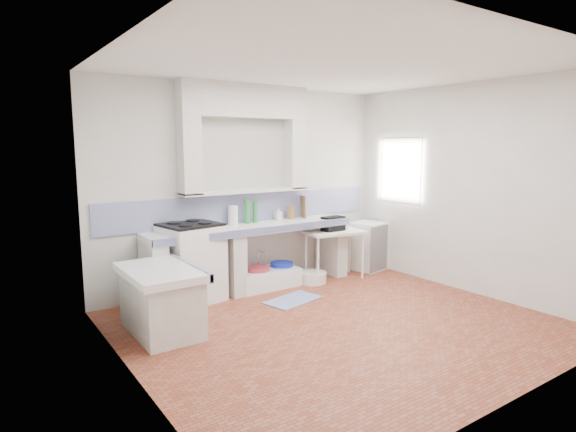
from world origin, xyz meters
TOP-DOWN VIEW (x-y plane):
  - floor at (0.00, 0.00)m, footprint 4.50×4.50m
  - ceiling at (0.00, 0.00)m, footprint 4.50×4.50m
  - wall_back at (0.00, 2.00)m, footprint 4.50×0.00m
  - wall_front at (0.00, -2.00)m, footprint 4.50×0.00m
  - wall_left at (-2.25, 0.00)m, footprint 0.00×4.50m
  - wall_right at (2.25, 0.00)m, footprint 0.00×4.50m
  - alcove_mass at (-0.10, 1.88)m, footprint 1.90×0.25m
  - window_frame at (2.42, 1.20)m, footprint 0.35×0.86m
  - lace_valance at (2.28, 1.20)m, footprint 0.01×0.84m
  - counter_slab at (-0.10, 1.70)m, footprint 3.00×0.60m
  - counter_lip at (-0.10, 1.42)m, footprint 3.00×0.04m
  - counter_pier_left at (-1.50, 1.70)m, footprint 0.20×0.55m
  - counter_pier_mid at (-0.45, 1.70)m, footprint 0.20×0.55m
  - counter_pier_right at (1.30, 1.70)m, footprint 0.20×0.55m
  - peninsula_top at (-1.70, 0.90)m, footprint 0.70×1.10m
  - peninsula_base at (-1.70, 0.90)m, footprint 0.60×1.00m
  - peninsula_lip at (-1.37, 0.90)m, footprint 0.04×1.10m
  - backsplash at (0.00, 1.99)m, footprint 4.27×0.03m
  - stove at (-1.02, 1.72)m, footprint 0.79×0.77m
  - sink at (0.08, 1.67)m, footprint 0.93×0.51m
  - side_table at (1.18, 1.48)m, footprint 0.93×0.62m
  - fridge at (1.96, 1.58)m, footprint 0.58×0.58m
  - bucket_red at (-0.05, 1.68)m, footprint 0.35×0.35m
  - bucket_orange at (0.19, 1.60)m, footprint 0.33×0.33m
  - bucket_blue at (0.37, 1.70)m, footprint 0.42×0.42m
  - basin_white at (0.76, 1.46)m, footprint 0.42×0.42m
  - water_bottle_a at (-0.10, 1.85)m, footprint 0.10×0.10m
  - water_bottle_b at (0.29, 1.81)m, footprint 0.09×0.09m
  - black_bag at (1.18, 1.51)m, footprint 0.35×0.21m
  - green_bottle_a at (-0.10, 1.85)m, footprint 0.10×0.10m
  - green_bottle_b at (0.03, 1.85)m, footprint 0.07×0.07m
  - knife_block at (0.65, 1.85)m, footprint 0.12×0.11m
  - cutting_board at (0.87, 1.85)m, footprint 0.10×0.23m
  - paper_towel at (-0.33, 1.85)m, footprint 0.14×0.14m
  - soap_bottle at (0.42, 1.85)m, footprint 0.09×0.09m
  - rug at (0.05, 0.96)m, footprint 0.80×0.57m

SIDE VIEW (x-z plane):
  - floor at x=0.00m, z-range 0.00..0.00m
  - rug at x=0.05m, z-range 0.00..0.01m
  - basin_white at x=0.76m, z-range 0.00..0.16m
  - sink at x=0.08m, z-range 0.00..0.22m
  - bucket_orange at x=0.19m, z-range 0.00..0.24m
  - water_bottle_b at x=0.29m, z-range 0.00..0.27m
  - bucket_blue at x=0.37m, z-range 0.00..0.31m
  - bucket_red at x=-0.05m, z-range 0.00..0.31m
  - water_bottle_a at x=-0.10m, z-range 0.00..0.31m
  - peninsula_base at x=-1.70m, z-range 0.00..0.62m
  - side_table at x=1.18m, z-range 0.34..0.38m
  - fridge at x=1.96m, z-range 0.00..0.76m
  - counter_pier_left at x=-1.50m, z-range 0.00..0.82m
  - counter_pier_mid at x=-0.45m, z-range 0.00..0.82m
  - counter_pier_right at x=1.30m, z-range 0.00..0.82m
  - stove at x=-1.02m, z-range 0.00..0.98m
  - peninsula_top at x=-1.70m, z-range 0.62..0.70m
  - peninsula_lip at x=-1.37m, z-range 0.61..0.71m
  - black_bag at x=1.18m, z-range 0.72..0.93m
  - counter_slab at x=-0.10m, z-range 0.82..0.90m
  - counter_lip at x=-0.10m, z-range 0.81..0.91m
  - knife_block at x=0.65m, z-range 0.90..1.09m
  - soap_bottle at x=0.42m, z-range 0.90..1.09m
  - paper_towel at x=-0.33m, z-range 0.90..1.17m
  - green_bottle_b at x=0.03m, z-range 0.90..1.21m
  - cutting_board at x=0.87m, z-range 0.90..1.23m
  - green_bottle_a at x=-0.10m, z-range 0.90..1.25m
  - backsplash at x=0.00m, z-range 0.90..1.30m
  - wall_back at x=0.00m, z-range -0.85..3.65m
  - wall_front at x=0.00m, z-range -0.85..3.65m
  - wall_left at x=-2.25m, z-range -0.85..3.65m
  - wall_right at x=2.25m, z-range -0.85..3.65m
  - window_frame at x=2.42m, z-range 1.07..2.13m
  - lace_valance at x=2.28m, z-range 1.86..2.10m
  - alcove_mass at x=-0.10m, z-range 2.35..2.80m
  - ceiling at x=0.00m, z-range 2.80..2.80m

